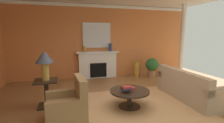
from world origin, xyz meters
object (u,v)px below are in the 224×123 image
Objects in this scene: table_lamp at (44,60)px; vase_tall_corner at (136,69)px; mantel_mirror at (97,35)px; coffee_table at (129,95)px; fireplace at (98,65)px; vase_mantel_left at (85,49)px; vase_mantel_right at (110,47)px; potted_plant at (152,66)px; armchair_near_window at (68,107)px; sofa at (190,89)px; side_table at (47,91)px.

table_lamp reaches higher than vase_tall_corner.
mantel_mirror is 1.19× the size of coffee_table.
fireplace is 0.91m from vase_mantel_left.
vase_mantel_right is 0.50× the size of vase_tall_corner.
vase_mantel_right is 0.39× the size of potted_plant.
potted_plant is at bearing -24.88° from vase_tall_corner.
vase_mantel_left reaches higher than fireplace.
fireplace is at bearing 169.86° from vase_tall_corner.
coffee_table is (1.52, 0.28, 0.03)m from armchair_near_window.
vase_tall_corner is 2.67× the size of vase_mantel_left.
armchair_near_window reaches higher than vase_tall_corner.
table_lamp is (-1.84, -2.53, 0.69)m from fireplace.
potted_plant is (0.60, -0.28, 0.16)m from vase_tall_corner.
potted_plant is at bearing 85.07° from sofa.
potted_plant is (0.22, 2.54, 0.19)m from sofa.
vase_tall_corner is at bearing -12.55° from vase_mantel_right.
table_lamp reaches higher than side_table.
vase_mantel_left is (-0.55, -0.17, -0.55)m from mantel_mirror.
side_table reaches higher than vase_tall_corner.
table_lamp is at bearing -124.79° from mantel_mirror.
armchair_near_window is (-3.39, -0.33, 0.01)m from sofa.
fireplace is at bearing 165.74° from potted_plant.
side_table is at bearing 118.76° from armchair_near_window.
side_table is at bearing -147.58° from vase_tall_corner.
armchair_near_window reaches higher than sofa.
armchair_near_window is 1.14× the size of potted_plant.
mantel_mirror reaches higher than fireplace.
vase_mantel_right is (1.89, 3.40, 0.99)m from armchair_near_window.
potted_plant is at bearing 25.41° from table_lamp.
coffee_table is at bearing -96.82° from vase_mantel_right.
vase_mantel_right is at bearing 167.45° from vase_tall_corner.
mantel_mirror is 0.80m from vase_mantel_left.
vase_mantel_right is at bearing 46.06° from table_lamp.
vase_tall_corner is at bearing 97.69° from sofa.
coffee_table is 1.43× the size of side_table.
vase_mantel_left is (-2.60, 3.07, 0.96)m from sofa.
armchair_near_window is at bearing -110.55° from mantel_mirror.
mantel_mirror reaches higher than potted_plant.
vase_tall_corner is at bearing 32.42° from table_lamp.
mantel_mirror is at bearing 165.91° from vase_tall_corner.
vase_tall_corner is at bearing 155.12° from potted_plant.
mantel_mirror reaches higher than vase_mantel_left.
side_table is (-3.90, 0.59, 0.10)m from sofa.
vase_mantel_right is 1.10m from vase_mantel_left.
coffee_table is at bearing -17.45° from table_lamp.
side_table is 0.93× the size of table_lamp.
coffee_table is 2.30m from table_lamp.
potted_plant is (1.72, -0.53, -0.81)m from vase_mantel_right.
side_table is at bearing 162.55° from coffee_table.
vase_mantel_left is at bearing 62.49° from table_lamp.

